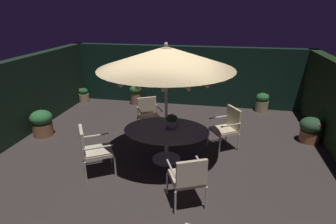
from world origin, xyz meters
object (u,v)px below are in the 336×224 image
(patio_dining_table, at_px, (166,134))
(potted_plant_right_near, at_px, (262,102))
(centerpiece_planter, at_px, (172,120))
(potted_plant_right_far, at_px, (84,95))
(patio_chair_north, at_px, (92,148))
(potted_plant_back_center, at_px, (136,94))
(patio_chair_east, at_px, (228,126))
(patio_chair_northeast, at_px, (188,177))
(patio_chair_southeast, at_px, (148,113))
(potted_plant_back_left, at_px, (311,129))
(potted_plant_left_near, at_px, (42,122))
(patio_umbrella, at_px, (166,58))

(patio_dining_table, bearing_deg, potted_plant_right_near, 55.80)
(patio_dining_table, distance_m, centerpiece_planter, 0.35)
(centerpiece_planter, xyz_separation_m, potted_plant_right_far, (-3.84, 3.38, -0.70))
(patio_chair_north, height_order, potted_plant_back_center, patio_chair_north)
(patio_chair_east, relative_size, potted_plant_right_near, 1.62)
(patio_dining_table, relative_size, potted_plant_back_center, 2.79)
(patio_chair_north, height_order, potted_plant_right_far, patio_chair_north)
(patio_chair_northeast, relative_size, patio_chair_southeast, 1.04)
(patio_chair_east, bearing_deg, potted_plant_back_left, 19.00)
(patio_chair_northeast, xyz_separation_m, potted_plant_left_near, (-4.19, 2.08, -0.22))
(potted_plant_left_near, bearing_deg, patio_umbrella, -10.20)
(centerpiece_planter, bearing_deg, potted_plant_back_center, 118.61)
(patio_chair_north, xyz_separation_m, patio_chair_northeast, (2.03, -0.62, -0.01))
(patio_chair_north, bearing_deg, patio_chair_northeast, -16.87)
(patio_umbrella, distance_m, centerpiece_planter, 1.35)
(patio_dining_table, bearing_deg, patio_chair_east, 33.14)
(potted_plant_back_left, relative_size, potted_plant_left_near, 0.93)
(potted_plant_back_center, bearing_deg, patio_chair_north, -84.01)
(potted_plant_left_near, bearing_deg, patio_chair_northeast, -26.40)
(patio_chair_east, xyz_separation_m, potted_plant_back_left, (2.09, 0.72, -0.23))
(centerpiece_planter, xyz_separation_m, potted_plant_left_near, (-3.63, 0.60, -0.60))
(potted_plant_right_near, xyz_separation_m, potted_plant_left_near, (-6.00, -3.01, 0.04))
(patio_dining_table, bearing_deg, patio_chair_north, -148.82)
(potted_plant_back_left, height_order, potted_plant_left_near, potted_plant_left_near)
(patio_chair_east, bearing_deg, patio_chair_north, -147.84)
(patio_chair_north, bearing_deg, centerpiece_planter, 30.07)
(patio_chair_northeast, distance_m, potted_plant_right_near, 5.41)
(patio_umbrella, distance_m, potted_plant_left_near, 4.07)
(potted_plant_back_center, xyz_separation_m, potted_plant_right_far, (-1.90, -0.19, -0.10))
(patio_dining_table, xyz_separation_m, patio_chair_east, (1.33, 0.87, -0.05))
(centerpiece_planter, relative_size, patio_chair_northeast, 0.37)
(centerpiece_planter, distance_m, patio_chair_north, 1.75)
(potted_plant_right_near, relative_size, potted_plant_right_far, 1.19)
(patio_chair_southeast, relative_size, potted_plant_back_left, 1.45)
(patio_chair_north, relative_size, potted_plant_back_left, 1.58)
(patio_dining_table, bearing_deg, potted_plant_back_center, 117.01)
(patio_chair_northeast, height_order, potted_plant_right_near, patio_chair_northeast)
(patio_umbrella, height_order, potted_plant_left_near, patio_umbrella)
(patio_chair_northeast, height_order, potted_plant_back_center, patio_chair_northeast)
(potted_plant_back_left, distance_m, potted_plant_right_far, 7.38)
(patio_chair_northeast, relative_size, potted_plant_right_far, 1.88)
(patio_chair_southeast, bearing_deg, centerpiece_planter, -56.83)
(centerpiece_planter, xyz_separation_m, patio_chair_east, (1.22, 0.84, -0.38))
(patio_chair_southeast, bearing_deg, potted_plant_left_near, -164.70)
(centerpiece_planter, distance_m, potted_plant_back_center, 4.10)
(patio_umbrella, xyz_separation_m, patio_chair_southeast, (-0.77, 1.39, -1.76))
(patio_umbrella, height_order, patio_chair_north, patio_umbrella)
(patio_chair_north, height_order, potted_plant_right_near, patio_chair_north)
(potted_plant_right_near, bearing_deg, patio_umbrella, -124.20)
(patio_chair_southeast, xyz_separation_m, potted_plant_right_near, (3.25, 2.26, -0.23))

